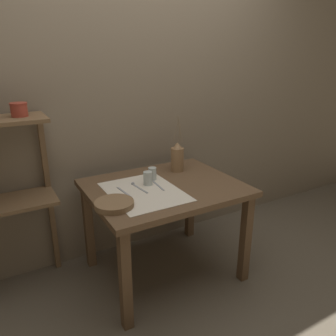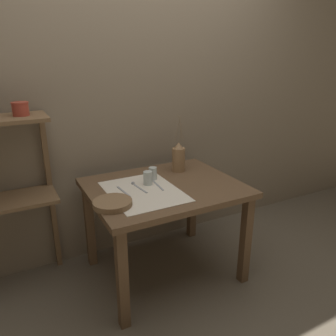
% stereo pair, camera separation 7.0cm
% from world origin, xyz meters
% --- Properties ---
extents(ground_plane, '(12.00, 12.00, 0.00)m').
position_xyz_m(ground_plane, '(0.00, 0.00, 0.00)').
color(ground_plane, brown).
extents(stone_wall_back, '(7.00, 0.06, 2.40)m').
position_xyz_m(stone_wall_back, '(0.00, 0.53, 1.20)').
color(stone_wall_back, '#7A6B56').
rests_on(stone_wall_back, ground_plane).
extents(wooden_table, '(1.03, 0.83, 0.70)m').
position_xyz_m(wooden_table, '(0.00, 0.00, 0.60)').
color(wooden_table, brown).
rests_on(wooden_table, ground_plane).
extents(wooden_shelf_unit, '(0.60, 0.32, 1.20)m').
position_xyz_m(wooden_shelf_unit, '(-0.97, 0.35, 0.84)').
color(wooden_shelf_unit, brown).
rests_on(wooden_shelf_unit, ground_plane).
extents(linen_cloth, '(0.45, 0.58, 0.00)m').
position_xyz_m(linen_cloth, '(-0.17, -0.03, 0.70)').
color(linen_cloth, beige).
rests_on(linen_cloth, wooden_table).
extents(pitcher_with_flowers, '(0.10, 0.10, 0.43)m').
position_xyz_m(pitcher_with_flowers, '(0.23, 0.21, 0.81)').
color(pitcher_with_flowers, olive).
rests_on(pitcher_with_flowers, wooden_table).
extents(wooden_bowl, '(0.23, 0.23, 0.04)m').
position_xyz_m(wooden_bowl, '(-0.42, -0.15, 0.72)').
color(wooden_bowl, brown).
rests_on(wooden_bowl, wooden_table).
extents(glass_tumbler_near, '(0.06, 0.06, 0.09)m').
position_xyz_m(glass_tumbler_near, '(-0.10, 0.06, 0.75)').
color(glass_tumbler_near, '#B7C1BC').
rests_on(glass_tumbler_near, wooden_table).
extents(glass_tumbler_far, '(0.06, 0.06, 0.09)m').
position_xyz_m(glass_tumbler_far, '(-0.02, 0.13, 0.75)').
color(glass_tumbler_far, '#B7C1BC').
rests_on(glass_tumbler_far, wooden_table).
extents(fork_inner, '(0.03, 0.19, 0.00)m').
position_xyz_m(fork_inner, '(-0.29, 0.02, 0.71)').
color(fork_inner, '#939399').
rests_on(fork_inner, wooden_table).
extents(spoon_outer, '(0.04, 0.20, 0.02)m').
position_xyz_m(spoon_outer, '(-0.18, 0.08, 0.71)').
color(spoon_outer, '#939399').
rests_on(spoon_outer, wooden_table).
extents(knife_center, '(0.03, 0.19, 0.00)m').
position_xyz_m(knife_center, '(-0.05, 0.01, 0.71)').
color(knife_center, '#939399').
rests_on(knife_center, wooden_table).
extents(metal_pot_small, '(0.10, 0.10, 0.08)m').
position_xyz_m(metal_pot_small, '(-0.81, 0.31, 1.24)').
color(metal_pot_small, '#9E3828').
rests_on(metal_pot_small, wooden_shelf_unit).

